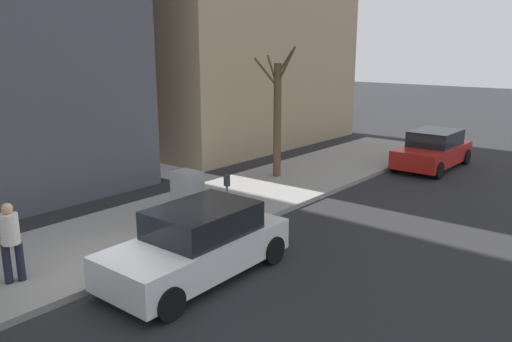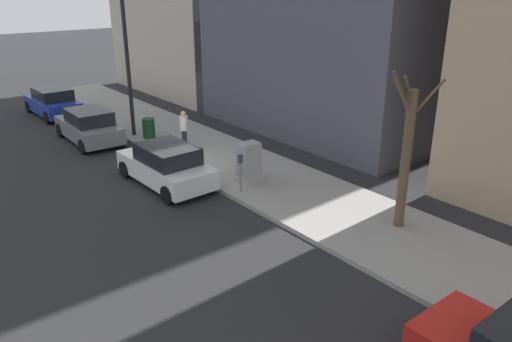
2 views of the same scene
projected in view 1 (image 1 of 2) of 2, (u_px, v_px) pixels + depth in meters
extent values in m
plane|color=#232326|center=(134.00, 276.00, 10.65)|extent=(120.00, 120.00, 0.00)
cube|color=gray|center=(82.00, 250.00, 11.88)|extent=(4.00, 36.00, 0.15)
cube|color=red|center=(432.00, 154.00, 20.18)|extent=(1.80, 4.20, 0.70)
cube|color=black|center=(435.00, 138.00, 20.17)|extent=(1.60, 2.20, 0.60)
cylinder|color=black|center=(438.00, 170.00, 18.55)|extent=(0.22, 0.64, 0.64)
cylinder|color=black|center=(395.00, 164.00, 19.61)|extent=(0.22, 0.64, 0.64)
cylinder|color=black|center=(466.00, 157.00, 20.86)|extent=(0.22, 0.64, 0.64)
cylinder|color=black|center=(426.00, 152.00, 21.92)|extent=(0.22, 0.64, 0.64)
cube|color=white|center=(197.00, 252.00, 10.51)|extent=(1.91, 4.25, 0.70)
cube|color=black|center=(203.00, 220.00, 10.51)|extent=(1.66, 2.24, 0.60)
cylinder|color=black|center=(169.00, 303.00, 8.88)|extent=(0.24, 0.65, 0.64)
cylinder|color=black|center=(111.00, 277.00, 9.91)|extent=(0.24, 0.65, 0.64)
cylinder|color=black|center=(273.00, 250.00, 11.24)|extent=(0.24, 0.65, 0.64)
cylinder|color=black|center=(217.00, 233.00, 12.27)|extent=(0.24, 0.65, 0.64)
cylinder|color=slate|center=(227.00, 205.00, 13.30)|extent=(0.07, 0.07, 1.05)
cube|color=#2D333D|center=(227.00, 180.00, 13.14)|extent=(0.14, 0.10, 0.30)
cube|color=#A8A399|center=(188.00, 220.00, 13.47)|extent=(0.83, 0.61, 0.18)
cube|color=#939399|center=(188.00, 194.00, 13.30)|extent=(0.75, 0.55, 1.25)
cylinder|color=brown|center=(277.00, 121.00, 17.97)|extent=(0.28, 0.28, 4.08)
cylinder|color=brown|center=(266.00, 73.00, 17.33)|extent=(0.38, 0.96, 1.06)
cylinder|color=brown|center=(272.00, 71.00, 17.94)|extent=(0.85, 0.50, 1.10)
cylinder|color=brown|center=(286.00, 65.00, 17.20)|extent=(0.88, 0.19, 1.31)
cylinder|color=brown|center=(285.00, 63.00, 17.33)|extent=(0.63, 0.17, 0.88)
cylinder|color=#1E1E2D|center=(7.00, 264.00, 9.93)|extent=(0.16, 0.16, 0.82)
cylinder|color=#1E1E2D|center=(20.00, 261.00, 10.06)|extent=(0.16, 0.16, 0.82)
cylinder|color=silver|center=(9.00, 229.00, 9.82)|extent=(0.36, 0.36, 0.62)
sphere|color=tan|center=(7.00, 209.00, 9.72)|extent=(0.22, 0.22, 0.22)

